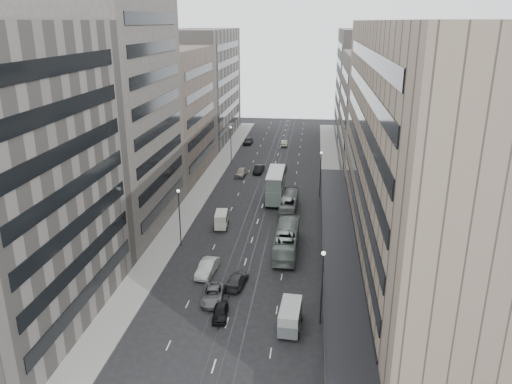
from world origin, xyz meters
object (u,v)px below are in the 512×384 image
at_px(vw_microbus, 290,316).
at_px(sedan_1, 207,268).
at_px(bus_far, 289,204).
at_px(panel_van, 221,219).
at_px(bus_near, 287,240).
at_px(sedan_0, 220,312).
at_px(double_decker, 276,185).
at_px(sedan_2, 213,295).

relative_size(vw_microbus, sedan_1, 0.96).
relative_size(bus_far, sedan_1, 2.05).
bearing_deg(panel_van, vw_microbus, -70.22).
distance_m(bus_near, sedan_0, 18.05).
bearing_deg(bus_near, bus_far, -87.29).
distance_m(double_decker, sedan_2, 34.25).
distance_m(bus_far, double_decker, 6.23).
bearing_deg(sedan_2, vw_microbus, -31.64).
xyz_separation_m(bus_far, sedan_0, (-5.51, -31.73, -0.80)).
relative_size(panel_van, sedan_0, 1.03).
xyz_separation_m(sedan_1, sedan_2, (1.93, -5.99, -0.15)).
distance_m(panel_van, sedan_0, 24.41).
distance_m(bus_far, vw_microbus, 32.95).
relative_size(double_decker, panel_van, 2.40).
height_order(panel_van, sedan_1, panel_van).
bearing_deg(sedan_0, bus_near, 65.53).
bearing_deg(panel_van, sedan_2, -87.46).
relative_size(vw_microbus, sedan_2, 0.98).
bearing_deg(bus_far, sedan_2, 77.37).
bearing_deg(bus_far, sedan_0, 81.31).
relative_size(sedan_0, sedan_1, 0.76).
bearing_deg(panel_van, double_decker, 56.03).
xyz_separation_m(bus_near, double_decker, (-3.19, 20.20, 1.16)).
xyz_separation_m(bus_near, vw_microbus, (1.44, -18.15, -0.24)).
relative_size(bus_near, sedan_0, 3.10).
height_order(panel_van, sedan_0, panel_van).
height_order(sedan_1, sedan_2, sedan_1).
distance_m(double_decker, sedan_0, 37.36).
bearing_deg(bus_near, double_decker, -80.32).
distance_m(vw_microbus, sedan_2, 10.00).
bearing_deg(panel_van, bus_far, 32.70).
xyz_separation_m(double_decker, sedan_2, (-4.31, -33.90, -2.16)).
distance_m(bus_near, sedan_1, 12.21).
distance_m(vw_microbus, panel_van, 27.80).
bearing_deg(sedan_0, sedan_1, 105.22).
relative_size(bus_far, double_decker, 1.09).
bearing_deg(vw_microbus, sedan_1, 139.40).
distance_m(bus_far, sedan_0, 32.21).
distance_m(bus_far, sedan_2, 29.30).
xyz_separation_m(panel_van, sedan_1, (0.95, -14.73, -0.50)).
distance_m(double_decker, panel_van, 15.08).
relative_size(sedan_0, sedan_2, 0.77).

